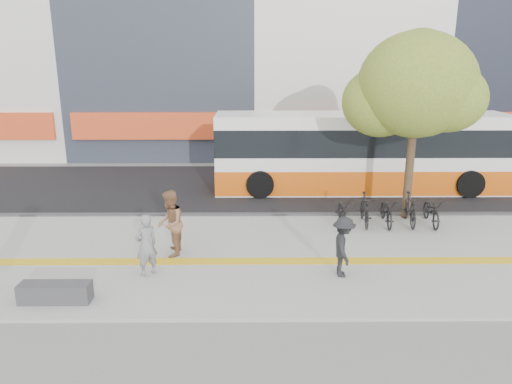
{
  "coord_description": "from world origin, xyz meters",
  "views": [
    {
      "loc": [
        1.89,
        -11.12,
        5.46
      ],
      "look_at": [
        1.99,
        2.0,
        1.77
      ],
      "focal_mm": 33.76,
      "sensor_mm": 36.0,
      "label": 1
    }
  ],
  "objects_px": {
    "bus": "(360,154)",
    "pedestrian_dark": "(343,247)",
    "street_tree": "(415,87)",
    "seated_woman": "(146,245)",
    "bench": "(55,292)",
    "pedestrian_tan": "(170,224)"
  },
  "relations": [
    {
      "from": "bus",
      "to": "pedestrian_dark",
      "type": "height_order",
      "value": "bus"
    },
    {
      "from": "street_tree",
      "to": "seated_woman",
      "type": "height_order",
      "value": "street_tree"
    },
    {
      "from": "pedestrian_dark",
      "to": "seated_woman",
      "type": "bearing_deg",
      "value": 91.28
    },
    {
      "from": "bench",
      "to": "bus",
      "type": "relative_size",
      "value": 0.13
    },
    {
      "from": "bench",
      "to": "seated_woman",
      "type": "distance_m",
      "value": 2.35
    },
    {
      "from": "street_tree",
      "to": "seated_woman",
      "type": "relative_size",
      "value": 3.92
    },
    {
      "from": "pedestrian_dark",
      "to": "bus",
      "type": "bearing_deg",
      "value": -12.37
    },
    {
      "from": "bus",
      "to": "pedestrian_tan",
      "type": "distance_m",
      "value": 9.76
    },
    {
      "from": "seated_woman",
      "to": "pedestrian_dark",
      "type": "xyz_separation_m",
      "value": [
        4.97,
        -0.08,
        -0.02
      ]
    },
    {
      "from": "seated_woman",
      "to": "bench",
      "type": "bearing_deg",
      "value": -0.47
    },
    {
      "from": "pedestrian_tan",
      "to": "bench",
      "type": "bearing_deg",
      "value": -42.19
    },
    {
      "from": "street_tree",
      "to": "pedestrian_dark",
      "type": "height_order",
      "value": "street_tree"
    },
    {
      "from": "seated_woman",
      "to": "bus",
      "type": "bearing_deg",
      "value": -169.11
    },
    {
      "from": "seated_woman",
      "to": "pedestrian_dark",
      "type": "height_order",
      "value": "seated_woman"
    },
    {
      "from": "pedestrian_tan",
      "to": "bus",
      "type": "bearing_deg",
      "value": 133.51
    },
    {
      "from": "bus",
      "to": "seated_woman",
      "type": "bearing_deg",
      "value": -130.77
    },
    {
      "from": "bus",
      "to": "pedestrian_tan",
      "type": "xyz_separation_m",
      "value": [
        -6.75,
        -7.03,
        -0.54
      ]
    },
    {
      "from": "bench",
      "to": "bus",
      "type": "distance_m",
      "value": 13.26
    },
    {
      "from": "bus",
      "to": "pedestrian_tan",
      "type": "height_order",
      "value": "bus"
    },
    {
      "from": "street_tree",
      "to": "pedestrian_tan",
      "type": "relative_size",
      "value": 3.38
    },
    {
      "from": "bus",
      "to": "seated_woman",
      "type": "xyz_separation_m",
      "value": [
        -7.16,
        -8.3,
        -0.67
      ]
    },
    {
      "from": "street_tree",
      "to": "bus",
      "type": "height_order",
      "value": "street_tree"
    }
  ]
}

